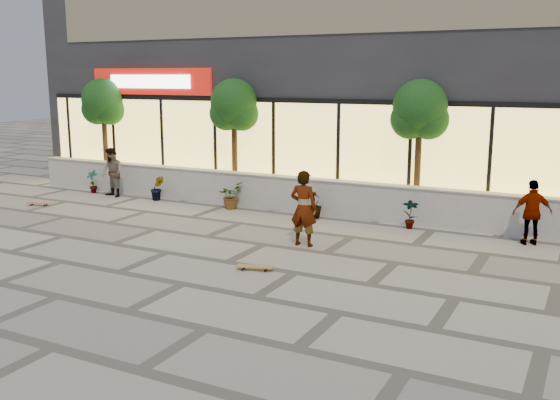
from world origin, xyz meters
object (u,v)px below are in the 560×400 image
at_px(tree_west, 103,104).
at_px(tree_midwest, 234,108).
at_px(tree_mideast, 420,113).
at_px(skateboard_center, 255,267).
at_px(skater_center, 304,208).
at_px(skater_left, 112,173).
at_px(skateboard_left, 38,203).
at_px(skater_right_near, 532,213).

height_order(tree_west, tree_midwest, same).
relative_size(tree_mideast, skateboard_center, 4.87).
distance_m(tree_midwest, skateboard_center, 8.18).
xyz_separation_m(tree_midwest, skateboard_center, (4.32, -6.31, -2.91)).
xyz_separation_m(tree_west, tree_midwest, (5.50, 0.00, 0.00)).
xyz_separation_m(skater_center, skater_left, (-8.27, 2.57, -0.09)).
height_order(skateboard_center, skateboard_left, skateboard_center).
relative_size(tree_west, skateboard_left, 5.19).
relative_size(tree_west, tree_mideast, 1.00).
distance_m(tree_mideast, skater_center, 4.84).
bearing_deg(tree_midwest, tree_west, 180.00).
bearing_deg(tree_mideast, skater_right_near, -24.83).
height_order(skater_left, skateboard_center, skater_left).
distance_m(skater_center, skater_left, 8.66).
bearing_deg(skater_center, tree_midwest, -44.07).
relative_size(tree_midwest, skater_center, 2.15).
bearing_deg(skater_center, skater_right_near, -153.16).
xyz_separation_m(tree_mideast, skater_left, (-9.88, -1.49, -2.16)).
xyz_separation_m(tree_midwest, tree_mideast, (6.00, 0.00, 0.00)).
bearing_deg(tree_mideast, skater_left, -171.43).
relative_size(skater_center, skater_left, 1.10).
bearing_deg(tree_midwest, skater_left, -159.01).
distance_m(tree_midwest, tree_mideast, 6.00).
distance_m(skater_center, skater_right_near, 5.47).
height_order(skater_left, skateboard_left, skater_left).
bearing_deg(skater_center, skateboard_center, 87.01).
height_order(tree_midwest, skateboard_left, tree_midwest).
relative_size(skater_left, skateboard_left, 2.19).
distance_m(skater_right_near, skateboard_center, 6.91).
distance_m(tree_west, tree_mideast, 11.50).
relative_size(skateboard_center, skateboard_left, 1.07).
height_order(tree_mideast, skater_left, tree_mideast).
distance_m(skater_left, skateboard_left, 2.54).
bearing_deg(skater_right_near, tree_midwest, -33.01).
relative_size(tree_west, skater_left, 2.37).
xyz_separation_m(skateboard_center, skateboard_left, (-9.30, 2.65, -0.00)).
bearing_deg(tree_mideast, tree_midwest, 180.00).
relative_size(skater_left, skateboard_center, 2.05).
bearing_deg(skater_left, skater_right_near, 14.50).
relative_size(tree_midwest, skateboard_left, 5.19).
distance_m(tree_west, skater_center, 10.89).
relative_size(skater_right_near, skateboard_left, 2.10).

